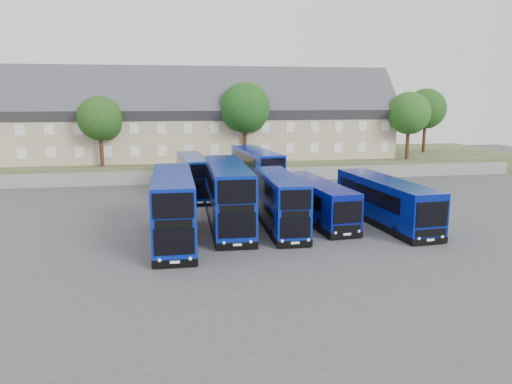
# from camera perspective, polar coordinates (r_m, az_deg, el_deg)

# --- Properties ---
(ground) EXTENTS (120.00, 120.00, 0.00)m
(ground) POSITION_cam_1_polar(r_m,az_deg,el_deg) (33.73, 2.19, -5.53)
(ground) COLOR #414146
(ground) RESTS_ON ground
(retaining_wall) EXTENTS (70.00, 0.40, 1.50)m
(retaining_wall) POSITION_cam_1_polar(r_m,az_deg,el_deg) (56.72, -3.01, 1.92)
(retaining_wall) COLOR slate
(retaining_wall) RESTS_ON ground
(earth_bank) EXTENTS (80.00, 20.00, 2.00)m
(earth_bank) POSITION_cam_1_polar(r_m,az_deg,el_deg) (66.52, -4.10, 3.43)
(earth_bank) COLOR #404A29
(earth_bank) RESTS_ON ground
(terrace_row) EXTENTS (48.00, 10.40, 11.20)m
(terrace_row) POSITION_cam_1_polar(r_m,az_deg,el_deg) (61.81, -6.56, 8.04)
(terrace_row) COLOR tan
(terrace_row) RESTS_ON earth_bank
(dd_front_left) EXTENTS (2.71, 11.32, 4.49)m
(dd_front_left) POSITION_cam_1_polar(r_m,az_deg,el_deg) (33.43, -9.43, -1.91)
(dd_front_left) COLOR #081F95
(dd_front_left) RESTS_ON ground
(dd_front_mid) EXTENTS (2.98, 11.81, 4.67)m
(dd_front_mid) POSITION_cam_1_polar(r_m,az_deg,el_deg) (36.51, -3.24, -0.57)
(dd_front_mid) COLOR #071E90
(dd_front_mid) RESTS_ON ground
(dd_front_right) EXTENTS (2.52, 9.98, 3.94)m
(dd_front_right) POSITION_cam_1_polar(r_m,az_deg,el_deg) (36.09, 2.75, -1.28)
(dd_front_right) COLOR #071F91
(dd_front_right) RESTS_ON ground
(dd_rear_left) EXTENTS (2.88, 9.93, 3.90)m
(dd_rear_left) POSITION_cam_1_polar(r_m,az_deg,el_deg) (48.47, -7.20, 1.72)
(dd_rear_left) COLOR navy
(dd_rear_left) RESTS_ON ground
(dd_rear_right) EXTENTS (3.60, 11.13, 4.35)m
(dd_rear_right) POSITION_cam_1_polar(r_m,az_deg,el_deg) (49.40, 0.03, 2.24)
(dd_rear_right) COLOR #081F9E
(dd_rear_right) RESTS_ON ground
(coach_east_a) EXTENTS (3.21, 11.39, 3.07)m
(coach_east_a) POSITION_cam_1_polar(r_m,az_deg,el_deg) (38.94, 6.97, -1.10)
(coach_east_a) COLOR #06107F
(coach_east_a) RESTS_ON ground
(coach_east_b) EXTENTS (3.41, 12.47, 3.37)m
(coach_east_b) POSITION_cam_1_polar(r_m,az_deg,el_deg) (39.08, 14.53, -1.11)
(coach_east_b) COLOR navy
(coach_east_b) RESTS_ON ground
(tree_west) EXTENTS (4.80, 4.80, 7.65)m
(tree_west) POSITION_cam_1_polar(r_m,az_deg,el_deg) (57.17, -17.26, 7.87)
(tree_west) COLOR #382314
(tree_west) RESTS_ON earth_bank
(tree_mid) EXTENTS (5.76, 5.76, 9.18)m
(tree_mid) POSITION_cam_1_polar(r_m,az_deg,el_deg) (57.95, -1.15, 9.38)
(tree_mid) COLOR #382314
(tree_mid) RESTS_ON earth_bank
(tree_east) EXTENTS (5.12, 5.12, 8.16)m
(tree_east) POSITION_cam_1_polar(r_m,az_deg,el_deg) (63.79, 17.16, 8.43)
(tree_east) COLOR #382314
(tree_east) RESTS_ON earth_bank
(tree_far) EXTENTS (5.44, 5.44, 8.67)m
(tree_far) POSITION_cam_1_polar(r_m,az_deg,el_deg) (72.78, 18.89, 8.83)
(tree_far) COLOR #382314
(tree_far) RESTS_ON earth_bank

